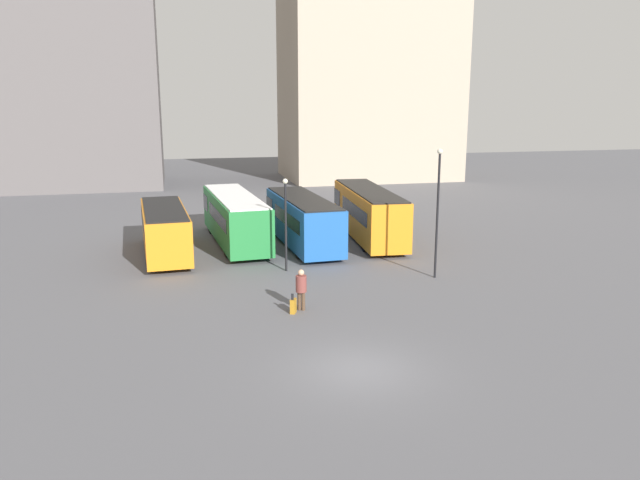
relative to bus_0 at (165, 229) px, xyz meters
The scene contains 10 objects.
ground_plane 19.29m from the bus_0, 70.13° to the right, with size 160.00×160.00×0.00m, color #56565B.
building_block_left 40.28m from the bus_0, 114.38° to the left, with size 29.50×12.76×36.46m.
bus_0 is the anchor object (origin of this frame).
bus_1 4.87m from the bus_0, 26.78° to the left, with size 3.38×11.36×3.13m.
bus_2 8.46m from the bus_0, ahead, with size 3.10×10.33×3.09m.
bus_3 13.17m from the bus_0, ahead, with size 3.23×11.40×3.30m.
traveler 12.96m from the bus_0, 63.15° to the right, with size 0.63×0.63×1.85m.
suitcase 13.11m from the bus_0, 65.39° to the right, with size 0.36×0.46×0.93m.
lamp_post_0 8.26m from the bus_0, 38.76° to the right, with size 0.28×0.28×5.01m.
lamp_post_1 16.05m from the bus_0, 30.75° to the right, with size 0.28×0.28×6.67m.
Camera 1 is at (-5.86, -19.05, 9.09)m, focal length 35.00 mm.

